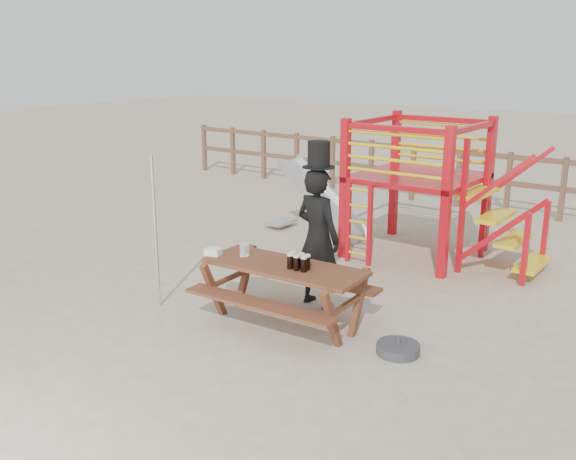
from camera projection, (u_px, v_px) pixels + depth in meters
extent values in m
plane|color=#BCA892|center=(258.00, 326.00, 7.31)|extent=(60.00, 60.00, 0.00)
cube|color=brown|center=(485.00, 155.00, 12.43)|extent=(15.00, 0.06, 0.10)
cube|color=brown|center=(483.00, 180.00, 12.57)|extent=(15.00, 0.06, 0.10)
cube|color=brown|center=(204.00, 148.00, 16.87)|extent=(0.09, 0.09, 1.20)
cube|color=brown|center=(233.00, 151.00, 16.29)|extent=(0.09, 0.09, 1.20)
cube|color=brown|center=(264.00, 155.00, 15.72)|extent=(0.09, 0.09, 1.20)
cube|color=brown|center=(297.00, 158.00, 15.15)|extent=(0.09, 0.09, 1.20)
cube|color=brown|center=(332.00, 163.00, 14.57)|extent=(0.09, 0.09, 1.20)
cube|color=brown|center=(371.00, 167.00, 14.00)|extent=(0.09, 0.09, 1.20)
cube|color=brown|center=(413.00, 172.00, 13.43)|extent=(0.09, 0.09, 1.20)
cube|color=brown|center=(458.00, 177.00, 12.85)|extent=(0.09, 0.09, 1.20)
cube|color=brown|center=(508.00, 183.00, 12.28)|extent=(0.09, 0.09, 1.20)
cube|color=brown|center=(563.00, 190.00, 11.71)|extent=(0.09, 0.09, 1.20)
cube|color=#B10B15|center=(345.00, 189.00, 9.54)|extent=(0.12, 0.12, 2.10)
cube|color=#B10B15|center=(446.00, 204.00, 8.62)|extent=(0.12, 0.12, 2.10)
cube|color=#B10B15|center=(395.00, 174.00, 10.78)|extent=(0.12, 0.12, 2.10)
cube|color=#B10B15|center=(488.00, 185.00, 9.86)|extent=(0.12, 0.12, 2.10)
cube|color=#B10B15|center=(418.00, 177.00, 9.66)|extent=(1.72, 1.72, 0.08)
cube|color=#B10B15|center=(396.00, 129.00, 8.83)|extent=(1.60, 0.08, 0.08)
cube|color=#B10B15|center=(443.00, 119.00, 10.07)|extent=(1.60, 0.08, 0.08)
cube|color=#B10B15|center=(373.00, 121.00, 9.90)|extent=(0.08, 1.60, 0.08)
cube|color=#B10B15|center=(473.00, 127.00, 8.99)|extent=(0.08, 1.60, 0.08)
cylinder|color=yellow|center=(394.00, 173.00, 8.99)|extent=(1.50, 0.05, 0.05)
cylinder|color=yellow|center=(440.00, 159.00, 10.23)|extent=(1.50, 0.05, 0.05)
cylinder|color=yellow|center=(394.00, 161.00, 8.94)|extent=(1.50, 0.05, 0.05)
cylinder|color=yellow|center=(441.00, 147.00, 10.18)|extent=(1.50, 0.05, 0.05)
cylinder|color=yellow|center=(395.00, 148.00, 8.90)|extent=(1.50, 0.05, 0.05)
cylinder|color=yellow|center=(442.00, 136.00, 10.13)|extent=(1.50, 0.05, 0.05)
cylinder|color=yellow|center=(395.00, 135.00, 8.85)|extent=(1.50, 0.05, 0.05)
cylinder|color=yellow|center=(443.00, 125.00, 10.09)|extent=(1.50, 0.05, 0.05)
cube|color=#B10B15|center=(348.00, 222.00, 9.44)|extent=(0.06, 0.06, 1.20)
cube|color=#B10B15|center=(370.00, 226.00, 9.24)|extent=(0.06, 0.06, 1.20)
cylinder|color=yellow|center=(358.00, 254.00, 9.46)|extent=(0.36, 0.04, 0.04)
cylinder|color=yellow|center=(358.00, 238.00, 9.40)|extent=(0.36, 0.04, 0.04)
cylinder|color=yellow|center=(359.00, 222.00, 9.33)|extent=(0.36, 0.04, 0.04)
cylinder|color=yellow|center=(359.00, 206.00, 9.27)|extent=(0.36, 0.04, 0.04)
cylinder|color=yellow|center=(360.00, 190.00, 9.21)|extent=(0.36, 0.04, 0.04)
cube|color=yellow|center=(479.00, 193.00, 9.15)|extent=(0.30, 0.90, 0.06)
cube|color=yellow|center=(496.00, 216.00, 9.07)|extent=(0.30, 0.90, 0.06)
cube|color=yellow|center=(514.00, 240.00, 8.99)|extent=(0.30, 0.90, 0.06)
cube|color=yellow|center=(532.00, 264.00, 8.90)|extent=(0.30, 0.90, 0.06)
cube|color=#B10B15|center=(493.00, 237.00, 8.70)|extent=(0.95, 0.08, 0.86)
cube|color=#B10B15|center=(514.00, 223.00, 9.39)|extent=(0.95, 0.08, 0.86)
cube|color=silver|center=(323.00, 200.00, 10.79)|extent=(1.53, 0.55, 1.21)
cube|color=silver|center=(314.00, 201.00, 10.57)|extent=(1.58, 0.04, 1.28)
cube|color=silver|center=(332.00, 195.00, 10.99)|extent=(1.58, 0.04, 1.28)
cube|color=silver|center=(281.00, 222.00, 11.44)|extent=(0.35, 0.55, 0.05)
cube|color=brown|center=(284.00, 267.00, 7.18)|extent=(1.89, 0.79, 0.05)
cube|color=brown|center=(258.00, 304.00, 6.85)|extent=(1.86, 0.36, 0.04)
cube|color=brown|center=(308.00, 277.00, 7.67)|extent=(1.86, 0.36, 0.04)
cube|color=brown|center=(230.00, 284.00, 7.70)|extent=(0.13, 1.11, 0.67)
cube|color=brown|center=(346.00, 312.00, 6.86)|extent=(0.13, 1.11, 0.67)
imported|color=black|center=(318.00, 238.00, 7.72)|extent=(0.68, 0.49, 1.72)
cube|color=#0E9B47|center=(326.00, 219.00, 7.76)|extent=(0.07, 0.03, 0.40)
cylinder|color=black|center=(319.00, 167.00, 7.49)|extent=(0.39, 0.39, 0.01)
cylinder|color=black|center=(319.00, 154.00, 7.45)|extent=(0.26, 0.26, 0.30)
cube|color=white|center=(326.00, 144.00, 7.51)|extent=(0.14, 0.02, 0.03)
cylinder|color=#B2B2B7|center=(155.00, 232.00, 7.66)|extent=(0.04, 0.04, 1.88)
cylinder|color=#333338|center=(398.00, 349.00, 6.64)|extent=(0.45, 0.45, 0.10)
cylinder|color=#333338|center=(399.00, 340.00, 6.61)|extent=(0.05, 0.05, 0.09)
cube|color=white|center=(213.00, 252.00, 7.52)|extent=(0.21, 0.18, 0.08)
cylinder|color=black|center=(290.00, 262.00, 7.04)|extent=(0.07, 0.07, 0.15)
cylinder|color=beige|center=(290.00, 255.00, 7.02)|extent=(0.07, 0.07, 0.02)
cylinder|color=black|center=(296.00, 264.00, 6.98)|extent=(0.07, 0.07, 0.15)
cylinder|color=beige|center=(296.00, 256.00, 6.96)|extent=(0.07, 0.07, 0.02)
cylinder|color=black|center=(304.00, 265.00, 6.94)|extent=(0.07, 0.07, 0.15)
cylinder|color=beige|center=(304.00, 257.00, 6.92)|extent=(0.07, 0.07, 0.02)
cylinder|color=black|center=(293.00, 260.00, 7.10)|extent=(0.07, 0.07, 0.15)
cylinder|color=beige|center=(293.00, 253.00, 7.08)|extent=(0.07, 0.07, 0.02)
cylinder|color=black|center=(301.00, 261.00, 7.06)|extent=(0.07, 0.07, 0.15)
cylinder|color=beige|center=(301.00, 254.00, 7.03)|extent=(0.07, 0.07, 0.02)
cylinder|color=black|center=(307.00, 263.00, 7.00)|extent=(0.07, 0.07, 0.15)
cylinder|color=beige|center=(307.00, 256.00, 6.98)|extent=(0.07, 0.07, 0.02)
cylinder|color=silver|center=(247.00, 250.00, 7.47)|extent=(0.07, 0.07, 0.15)
cylinder|color=beige|center=(247.00, 255.00, 7.49)|extent=(0.06, 0.06, 0.02)
cylinder|color=silver|center=(243.00, 250.00, 7.45)|extent=(0.07, 0.07, 0.15)
cylinder|color=beige|center=(243.00, 256.00, 7.47)|extent=(0.06, 0.06, 0.02)
cylinder|color=silver|center=(243.00, 249.00, 7.50)|extent=(0.07, 0.07, 0.15)
cylinder|color=beige|center=(243.00, 254.00, 7.52)|extent=(0.06, 0.06, 0.02)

